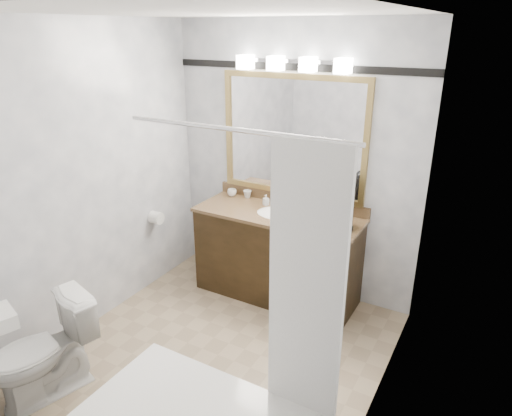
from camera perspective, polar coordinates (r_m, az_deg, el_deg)
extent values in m
cube|color=#9E896B|center=(3.81, -4.79, -17.88)|extent=(2.40, 2.60, 0.01)
cube|color=white|center=(2.94, -6.43, 23.32)|extent=(2.40, 2.60, 0.01)
cube|color=white|center=(4.24, 4.63, 5.63)|extent=(2.40, 0.01, 2.50)
cube|color=white|center=(2.33, -24.32, -10.35)|extent=(2.40, 0.01, 2.50)
cube|color=white|center=(3.94, -20.06, 3.15)|extent=(0.01, 2.60, 2.50)
cube|color=white|center=(2.71, 16.03, -4.65)|extent=(0.01, 2.60, 2.50)
cube|color=black|center=(4.31, 2.64, -6.10)|extent=(1.50, 0.55, 0.82)
cube|color=olive|center=(4.13, 2.74, -0.87)|extent=(1.53, 0.58, 0.03)
cube|color=olive|center=(4.33, 4.38, 1.11)|extent=(1.53, 0.03, 0.10)
ellipsoid|color=white|center=(4.13, 2.74, -1.06)|extent=(0.44, 0.34, 0.14)
cube|color=#AA8C4C|center=(4.07, 4.81, 16.09)|extent=(1.40, 0.04, 0.05)
cube|color=#AA8C4C|center=(4.30, 4.38, 2.03)|extent=(1.40, 0.04, 0.05)
cube|color=#AA8C4C|center=(4.47, -3.38, 9.82)|extent=(0.05, 0.04, 1.00)
cube|color=#AA8C4C|center=(3.93, 13.60, 7.59)|extent=(0.05, 0.04, 1.00)
cube|color=white|center=(4.16, 4.61, 8.88)|extent=(1.30, 0.01, 1.00)
cube|color=silver|center=(4.05, 4.80, 17.84)|extent=(0.90, 0.05, 0.03)
cube|color=white|center=(4.22, -1.33, 17.78)|extent=(0.12, 0.12, 0.12)
cube|color=white|center=(4.08, 2.48, 17.63)|extent=(0.12, 0.12, 0.12)
cube|color=white|center=(3.95, 6.54, 17.39)|extent=(0.12, 0.12, 0.12)
cube|color=white|center=(3.84, 10.83, 17.05)|extent=(0.12, 0.12, 0.12)
cube|color=black|center=(4.08, 4.93, 17.16)|extent=(2.40, 0.01, 0.06)
cylinder|color=silver|center=(2.25, -2.78, 9.76)|extent=(1.30, 0.02, 0.02)
cube|color=white|center=(2.35, 6.30, -10.29)|extent=(0.40, 0.04, 1.55)
cylinder|color=white|center=(4.52, -12.37, -1.19)|extent=(0.11, 0.12, 0.12)
imported|color=white|center=(3.56, -25.17, -15.98)|extent=(0.58, 0.78, 0.71)
cube|color=white|center=(3.27, -29.14, -11.85)|extent=(0.26, 0.19, 0.10)
cylinder|color=black|center=(3.87, 10.68, -2.41)|extent=(0.19, 0.19, 0.02)
cylinder|color=black|center=(3.88, 10.96, -0.21)|extent=(0.16, 0.16, 0.27)
sphere|color=black|center=(3.83, 11.10, 1.67)|extent=(0.16, 0.16, 0.16)
cube|color=black|center=(3.77, 10.86, 0.59)|extent=(0.12, 0.12, 0.05)
cylinder|color=silver|center=(3.84, 10.66, -2.10)|extent=(0.06, 0.06, 0.06)
imported|color=white|center=(4.54, -3.02, 1.94)|extent=(0.10, 0.10, 0.07)
imported|color=white|center=(4.49, -1.08, 1.75)|extent=(0.10, 0.10, 0.07)
imported|color=white|center=(4.30, 1.26, 1.02)|extent=(0.06, 0.06, 0.10)
imported|color=white|center=(4.21, 4.28, 0.42)|extent=(0.07, 0.07, 0.09)
cube|color=beige|center=(4.17, 5.13, -0.33)|extent=(0.08, 0.06, 0.02)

